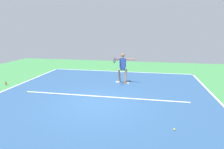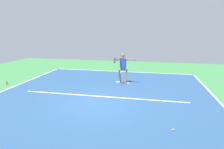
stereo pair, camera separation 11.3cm
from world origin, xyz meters
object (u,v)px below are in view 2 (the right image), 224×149
object	(u,v)px
tennis_player	(123,66)
tennis_ball_by_sideline	(122,73)
tennis_ball_near_service_line	(173,130)
water_bottle	(7,83)

from	to	relation	value
tennis_player	tennis_ball_by_sideline	bearing A→B (deg)	-69.93
tennis_ball_near_service_line	tennis_ball_by_sideline	world-z (taller)	same
tennis_player	tennis_ball_by_sideline	xyz separation A→B (m)	(0.42, -2.50, -1.00)
tennis_ball_by_sideline	water_bottle	world-z (taller)	water_bottle
tennis_ball_near_service_line	tennis_player	bearing A→B (deg)	-65.24
water_bottle	tennis_ball_near_service_line	bearing A→B (deg)	158.91
tennis_player	tennis_ball_near_service_line	bearing A→B (deg)	125.23
tennis_player	tennis_ball_by_sideline	distance (m)	2.73
tennis_ball_by_sideline	tennis_ball_near_service_line	bearing A→B (deg)	110.06
tennis_ball_near_service_line	tennis_ball_by_sideline	distance (m)	8.10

